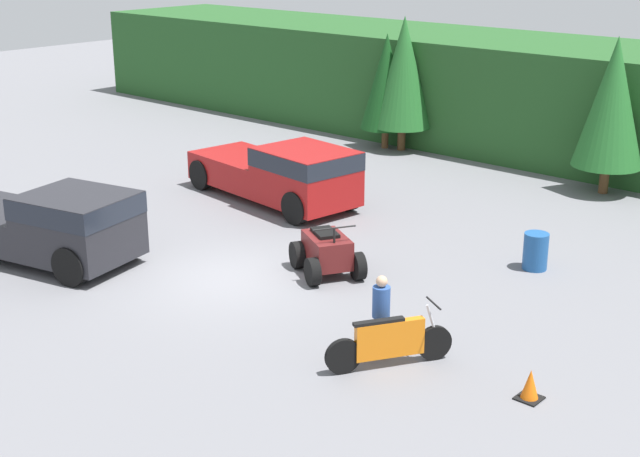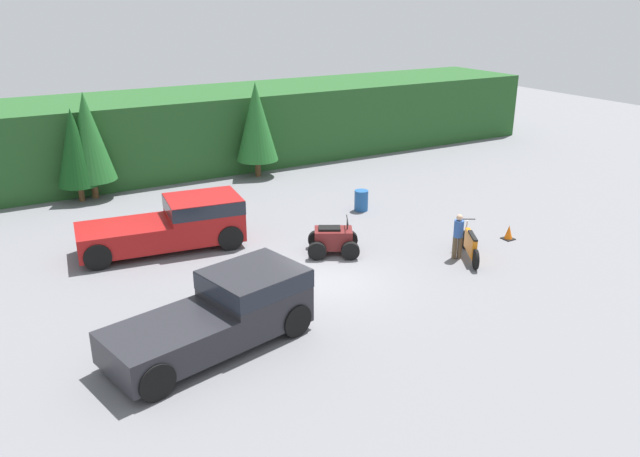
% 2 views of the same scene
% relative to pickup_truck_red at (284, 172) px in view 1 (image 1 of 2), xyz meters
% --- Properties ---
extents(ground_plane, '(80.00, 80.00, 0.00)m').
position_rel_pickup_truck_red_xyz_m(ground_plane, '(3.01, -5.08, -0.96)').
color(ground_plane, slate).
extents(hillside_backdrop, '(44.00, 6.00, 3.84)m').
position_rel_pickup_truck_red_xyz_m(hillside_backdrop, '(3.01, 10.92, 0.96)').
color(hillside_backdrop, '#235123').
rests_on(hillside_backdrop, ground_plane).
extents(tree_left, '(1.81, 1.81, 4.12)m').
position_rel_pickup_truck_red_xyz_m(tree_left, '(-2.04, 7.43, 1.47)').
color(tree_left, brown).
rests_on(tree_left, ground_plane).
extents(tree_mid_left, '(2.09, 2.09, 4.76)m').
position_rel_pickup_truck_red_xyz_m(tree_mid_left, '(-1.42, 7.59, 1.84)').
color(tree_mid_left, brown).
rests_on(tree_mid_left, ground_plane).
extents(tree_mid_right, '(2.07, 2.07, 4.70)m').
position_rel_pickup_truck_red_xyz_m(tree_mid_right, '(6.46, 7.22, 1.81)').
color(tree_mid_right, brown).
rests_on(tree_mid_right, ground_plane).
extents(pickup_truck_red, '(5.95, 2.86, 1.79)m').
position_rel_pickup_truck_red_xyz_m(pickup_truck_red, '(0.00, 0.00, 0.00)').
color(pickup_truck_red, maroon).
rests_on(pickup_truck_red, ground_plane).
extents(pickup_truck_second, '(5.69, 3.27, 1.79)m').
position_rel_pickup_truck_red_xyz_m(pickup_truck_second, '(-0.94, -7.09, -0.00)').
color(pickup_truck_second, '#232328').
rests_on(pickup_truck_second, ground_plane).
extents(dirt_bike, '(1.37, 2.17, 1.16)m').
position_rel_pickup_truck_red_xyz_m(dirt_bike, '(8.47, -6.05, -0.47)').
color(dirt_bike, black).
rests_on(dirt_bike, ground_plane).
extents(quad_atv, '(2.21, 2.02, 1.28)m').
position_rel_pickup_truck_red_xyz_m(quad_atv, '(4.57, -3.32, -0.45)').
color(quad_atv, black).
rests_on(quad_atv, ground_plane).
extents(rider_person, '(0.44, 0.44, 1.61)m').
position_rel_pickup_truck_red_xyz_m(rider_person, '(8.08, -5.82, -0.08)').
color(rider_person, brown).
rests_on(rider_person, ground_plane).
extents(traffic_cone, '(0.42, 0.42, 0.55)m').
position_rel_pickup_truck_red_xyz_m(traffic_cone, '(10.99, -5.41, -0.70)').
color(traffic_cone, black).
rests_on(traffic_cone, ground_plane).
extents(steel_barrel, '(0.58, 0.58, 0.88)m').
position_rel_pickup_truck_red_xyz_m(steel_barrel, '(8.03, 0.14, -0.52)').
color(steel_barrel, '#1E5193').
rests_on(steel_barrel, ground_plane).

